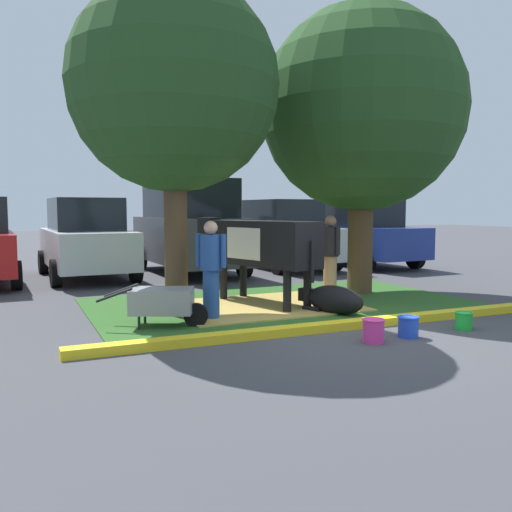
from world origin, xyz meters
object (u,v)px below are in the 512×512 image
object	(u,v)px
wheelbarrow	(164,302)
sedan_silver	(86,239)
shade_tree_right	(362,110)
person_handler	(330,254)
cow_holstein	(259,244)
sedan_blue	(361,234)
bucket_green	(464,320)
bucket_pink	(373,330)
hatchback_white	(282,235)
person_visitor_near	(211,267)
calf_lying	(333,300)
suv_dark_grey	(189,227)
shade_tree_left	(174,87)
bucket_blue	(408,326)

from	to	relation	value
wheelbarrow	sedan_silver	xyz separation A→B (m)	(-0.32, 6.50, 0.60)
shade_tree_right	person_handler	xyz separation A→B (m)	(-0.89, -0.28, -2.88)
cow_holstein	person_handler	xyz separation A→B (m)	(1.57, 0.11, -0.25)
cow_holstein	sedan_blue	bearing A→B (deg)	41.23
bucket_green	sedan_silver	bearing A→B (deg)	116.82
bucket_pink	hatchback_white	bearing A→B (deg)	70.79
person_visitor_near	sedan_blue	world-z (taller)	sedan_blue
calf_lying	hatchback_white	bearing A→B (deg)	70.11
person_visitor_near	wheelbarrow	size ratio (longest dim) A/B	0.99
cow_holstein	suv_dark_grey	distance (m)	5.24
shade_tree_left	person_handler	bearing A→B (deg)	7.18
person_visitor_near	bucket_blue	bearing A→B (deg)	-46.21
bucket_pink	hatchback_white	distance (m)	9.15
bucket_pink	bucket_blue	distance (m)	0.61
shade_tree_left	hatchback_white	distance (m)	7.97
person_handler	bucket_blue	distance (m)	3.42
shade_tree_left	person_handler	world-z (taller)	shade_tree_left
sedan_silver	cow_holstein	bearing A→B (deg)	-65.68
shade_tree_left	bucket_green	distance (m)	5.73
person_visitor_near	bucket_green	size ratio (longest dim) A/B	5.92
calf_lying	person_visitor_near	xyz separation A→B (m)	(-2.04, 0.33, 0.60)
calf_lying	hatchback_white	xyz separation A→B (m)	(2.43, 6.72, 0.75)
bucket_blue	suv_dark_grey	distance (m)	8.47
shade_tree_right	bucket_blue	world-z (taller)	shade_tree_right
person_visitor_near	bucket_green	bearing A→B (deg)	-34.28
person_visitor_near	shade_tree_right	bearing A→B (deg)	19.97
person_visitor_near	hatchback_white	world-z (taller)	hatchback_white
bucket_blue	bucket_pink	bearing A→B (deg)	-175.66
person_handler	wheelbarrow	distance (m)	3.91
person_visitor_near	sedan_blue	distance (m)	9.21
shade_tree_left	bucket_blue	size ratio (longest dim) A/B	18.12
bucket_pink	bucket_blue	xyz separation A→B (m)	(0.61, 0.05, -0.01)
person_visitor_near	wheelbarrow	distance (m)	0.95
sedan_silver	suv_dark_grey	bearing A→B (deg)	-2.19
person_handler	person_visitor_near	world-z (taller)	person_handler
cow_holstein	bucket_blue	size ratio (longest dim) A/B	10.21
calf_lying	bucket_green	distance (m)	2.11
bucket_green	suv_dark_grey	xyz separation A→B (m)	(-1.58, 8.33, 1.13)
cow_holstein	shade_tree_right	bearing A→B (deg)	8.98
bucket_blue	suv_dark_grey	xyz separation A→B (m)	(-0.53, 8.38, 1.12)
shade_tree_left	sedan_blue	distance (m)	9.48
person_visitor_near	wheelbarrow	xyz separation A→B (m)	(-0.81, -0.20, -0.45)
sedan_silver	suv_dark_grey	xyz separation A→B (m)	(2.69, -0.10, 0.29)
person_handler	bucket_blue	size ratio (longest dim) A/B	5.43
person_visitor_near	hatchback_white	bearing A→B (deg)	55.00
calf_lying	hatchback_white	world-z (taller)	hatchback_white
cow_holstein	sedan_silver	distance (m)	5.85
bucket_blue	sedan_silver	size ratio (longest dim) A/B	0.07
calf_lying	person_handler	size ratio (longest dim) A/B	0.82
person_handler	suv_dark_grey	size ratio (longest dim) A/B	0.35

